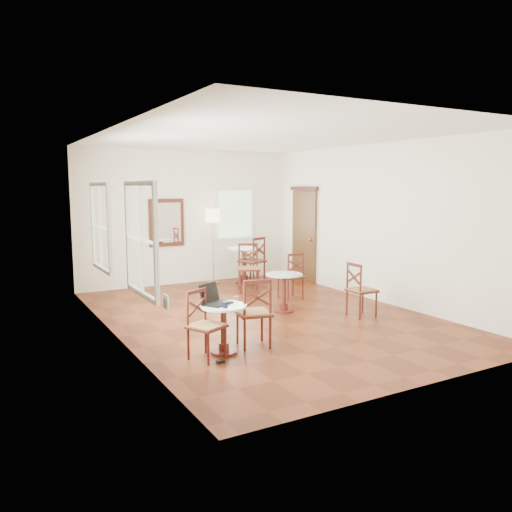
{
  "coord_description": "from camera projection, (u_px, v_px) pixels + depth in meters",
  "views": [
    {
      "loc": [
        -4.25,
        -7.28,
        2.19
      ],
      "look_at": [
        0.0,
        0.3,
        1.0
      ],
      "focal_mm": 35.6,
      "sensor_mm": 36.0,
      "label": 1
    }
  ],
  "objects": [
    {
      "name": "ground",
      "position": [
        265.0,
        316.0,
        8.65
      ],
      "size": [
        7.0,
        7.0,
        0.0
      ],
      "primitive_type": "plane",
      "color": "#602610",
      "rests_on": "ground"
    },
    {
      "name": "room_shell",
      "position": [
        254.0,
        205.0,
        8.6
      ],
      "size": [
        5.02,
        7.02,
        3.01
      ],
      "color": "white",
      "rests_on": "ground"
    },
    {
      "name": "cafe_table_near",
      "position": [
        224.0,
        324.0,
        6.67
      ],
      "size": [
        0.62,
        0.62,
        0.65
      ],
      "color": "#4E1913",
      "rests_on": "ground"
    },
    {
      "name": "cafe_table_mid",
      "position": [
        284.0,
        288.0,
        8.9
      ],
      "size": [
        0.64,
        0.64,
        0.68
      ],
      "color": "#4E1913",
      "rests_on": "ground"
    },
    {
      "name": "cafe_table_back",
      "position": [
        244.0,
        261.0,
        11.57
      ],
      "size": [
        0.77,
        0.77,
        0.81
      ],
      "color": "#4E1913",
      "rests_on": "ground"
    },
    {
      "name": "chair_near_a",
      "position": [
        254.0,
        313.0,
        6.94
      ],
      "size": [
        0.52,
        0.52,
        0.96
      ],
      "rotation": [
        0.0,
        0.0,
        2.94
      ],
      "color": "#4E1913",
      "rests_on": "ground"
    },
    {
      "name": "chair_near_b",
      "position": [
        205.0,
        325.0,
        6.46
      ],
      "size": [
        0.54,
        0.54,
        0.88
      ],
      "rotation": [
        0.0,
        0.0,
        0.44
      ],
      "color": "#4E1913",
      "rests_on": "ground"
    },
    {
      "name": "chair_mid_a",
      "position": [
        291.0,
        276.0,
        9.92
      ],
      "size": [
        0.43,
        0.43,
        0.92
      ],
      "rotation": [
        0.0,
        0.0,
        3.16
      ],
      "color": "#4E1913",
      "rests_on": "ground"
    },
    {
      "name": "chair_mid_b",
      "position": [
        361.0,
        290.0,
        8.58
      ],
      "size": [
        0.43,
        0.43,
        0.92
      ],
      "rotation": [
        0.0,
        0.0,
        1.55
      ],
      "color": "#4E1913",
      "rests_on": "ground"
    },
    {
      "name": "chair_back_a",
      "position": [
        253.0,
        261.0,
        11.48
      ],
      "size": [
        0.65,
        0.65,
        1.07
      ],
      "rotation": [
        0.0,
        0.0,
        3.54
      ],
      "color": "#4E1913",
      "rests_on": "ground"
    },
    {
      "name": "chair_back_b",
      "position": [
        249.0,
        268.0,
        10.64
      ],
      "size": [
        0.61,
        0.61,
        1.01
      ],
      "rotation": [
        0.0,
        0.0,
        -0.43
      ],
      "color": "#4E1913",
      "rests_on": "ground"
    },
    {
      "name": "floor_lamp",
      "position": [
        213.0,
        220.0,
        11.41
      ],
      "size": [
        0.33,
        0.33,
        1.69
      ],
      "color": "#BF8C3F",
      "rests_on": "ground"
    },
    {
      "name": "laptop",
      "position": [
        214.0,
        299.0,
        6.71
      ],
      "size": [
        0.47,
        0.45,
        0.27
      ],
      "rotation": [
        0.0,
        0.0,
        0.49
      ],
      "color": "black",
      "rests_on": "cafe_table_near"
    },
    {
      "name": "mouse",
      "position": [
        225.0,
        303.0,
        6.7
      ],
      "size": [
        0.1,
        0.08,
        0.03
      ],
      "primitive_type": "ellipsoid",
      "rotation": [
        0.0,
        0.0,
        0.42
      ],
      "color": "black",
      "rests_on": "cafe_table_near"
    },
    {
      "name": "navy_mug",
      "position": [
        225.0,
        305.0,
        6.49
      ],
      "size": [
        0.1,
        0.07,
        0.08
      ],
      "color": "black",
      "rests_on": "cafe_table_near"
    },
    {
      "name": "water_glass",
      "position": [
        236.0,
        300.0,
        6.67
      ],
      "size": [
        0.07,
        0.07,
        0.11
      ],
      "primitive_type": "cylinder",
      "color": "white",
      "rests_on": "cafe_table_near"
    },
    {
      "name": "power_adapter",
      "position": [
        220.0,
        362.0,
        6.34
      ],
      "size": [
        0.1,
        0.06,
        0.04
      ],
      "primitive_type": "cube",
      "color": "black",
      "rests_on": "ground"
    }
  ]
}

